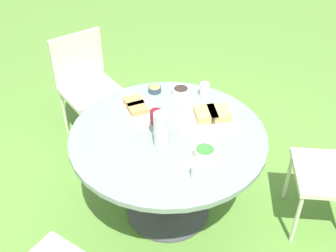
# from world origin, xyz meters

# --- Properties ---
(ground_plane) EXTENTS (40.00, 40.00, 0.00)m
(ground_plane) POSITION_xyz_m (0.00, 0.00, 0.00)
(ground_plane) COLOR #5B8C38
(dining_table) EXTENTS (1.23, 1.23, 0.70)m
(dining_table) POSITION_xyz_m (0.00, 0.00, 0.58)
(dining_table) COLOR #4C4C51
(dining_table) RESTS_ON ground_plane
(chair_far_back) EXTENTS (0.49, 0.47, 0.89)m
(chair_far_back) POSITION_xyz_m (0.14, 1.15, 0.52)
(chair_far_back) COLOR beige
(chair_far_back) RESTS_ON ground_plane
(water_pitcher) EXTENTS (0.10, 0.09, 0.22)m
(water_pitcher) POSITION_xyz_m (-0.10, -0.05, 0.81)
(water_pitcher) COLOR silver
(water_pitcher) RESTS_ON dining_table
(wine_glass) EXTENTS (0.07, 0.07, 0.17)m
(wine_glass) POSITION_xyz_m (-0.06, 0.05, 0.83)
(wine_glass) COLOR silver
(wine_glass) RESTS_ON dining_table
(platter_bread_main) EXTENTS (0.46, 0.42, 0.07)m
(platter_bread_main) POSITION_xyz_m (0.29, -0.07, 0.73)
(platter_bread_main) COLOR white
(platter_bread_main) RESTS_ON dining_table
(platter_charcuterie) EXTENTS (0.29, 0.38, 0.06)m
(platter_charcuterie) POSITION_xyz_m (0.01, 0.31, 0.73)
(platter_charcuterie) COLOR white
(platter_charcuterie) RESTS_ON dining_table
(bowl_fries) EXTENTS (0.09, 0.09, 0.04)m
(bowl_fries) POSITION_xyz_m (0.26, 0.42, 0.73)
(bowl_fries) COLOR #334256
(bowl_fries) RESTS_ON dining_table
(bowl_salad) EXTENTS (0.13, 0.13, 0.04)m
(bowl_salad) POSITION_xyz_m (0.02, -0.29, 0.73)
(bowl_salad) COLOR beige
(bowl_salad) RESTS_ON dining_table
(bowl_olives) EXTENTS (0.12, 0.12, 0.04)m
(bowl_olives) POSITION_xyz_m (0.38, 0.27, 0.73)
(bowl_olives) COLOR white
(bowl_olives) RESTS_ON dining_table
(cup_water_near) EXTENTS (0.07, 0.07, 0.08)m
(cup_water_near) POSITION_xyz_m (-0.14, -0.39, 0.74)
(cup_water_near) COLOR silver
(cup_water_near) RESTS_ON dining_table
(cup_water_far) EXTENTS (0.07, 0.07, 0.10)m
(cup_water_far) POSITION_xyz_m (0.48, 0.14, 0.75)
(cup_water_far) COLOR silver
(cup_water_far) RESTS_ON dining_table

